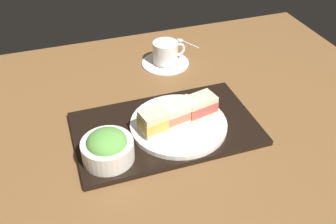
{
  "coord_description": "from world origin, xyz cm",
  "views": [
    {
      "loc": [
        -21.7,
        -72.9,
        62.5
      ],
      "look_at": [
        2.04,
        -2.73,
        5.0
      ],
      "focal_mm": 41.01,
      "sensor_mm": 36.0,
      "label": 1
    }
  ],
  "objects_px": {
    "teaspoon": "(183,41)",
    "sandwich_middle": "(179,113)",
    "sandwich_far": "(200,106)",
    "coffee_cup": "(166,55)",
    "sandwich_plate": "(179,124)",
    "sandwich_near": "(157,121)",
    "salad_bowl": "(107,147)"
  },
  "relations": [
    {
      "from": "teaspoon",
      "to": "sandwich_middle",
      "type": "bearing_deg",
      "value": -111.77
    },
    {
      "from": "sandwich_far",
      "to": "sandwich_plate",
      "type": "bearing_deg",
      "value": -169.33
    },
    {
      "from": "sandwich_plate",
      "to": "sandwich_middle",
      "type": "relative_size",
      "value": 2.63
    },
    {
      "from": "sandwich_near",
      "to": "coffee_cup",
      "type": "bearing_deg",
      "value": 68.31
    },
    {
      "from": "sandwich_plate",
      "to": "sandwich_near",
      "type": "relative_size",
      "value": 2.65
    },
    {
      "from": "coffee_cup",
      "to": "teaspoon",
      "type": "relative_size",
      "value": 1.57
    },
    {
      "from": "sandwich_near",
      "to": "sandwich_far",
      "type": "xyz_separation_m",
      "value": [
        0.12,
        0.02,
        -0.0
      ]
    },
    {
      "from": "sandwich_plate",
      "to": "teaspoon",
      "type": "relative_size",
      "value": 2.53
    },
    {
      "from": "salad_bowl",
      "to": "coffee_cup",
      "type": "distance_m",
      "value": 0.46
    },
    {
      "from": "sandwich_plate",
      "to": "sandwich_near",
      "type": "bearing_deg",
      "value": -169.33
    },
    {
      "from": "sandwich_plate",
      "to": "teaspoon",
      "type": "bearing_deg",
      "value": 68.23
    },
    {
      "from": "sandwich_middle",
      "to": "coffee_cup",
      "type": "distance_m",
      "value": 0.33
    },
    {
      "from": "salad_bowl",
      "to": "teaspoon",
      "type": "distance_m",
      "value": 0.62
    },
    {
      "from": "sandwich_near",
      "to": "sandwich_middle",
      "type": "relative_size",
      "value": 0.99
    },
    {
      "from": "sandwich_plate",
      "to": "teaspoon",
      "type": "xyz_separation_m",
      "value": [
        0.18,
        0.44,
        -0.02
      ]
    },
    {
      "from": "coffee_cup",
      "to": "sandwich_near",
      "type": "bearing_deg",
      "value": -111.69
    },
    {
      "from": "sandwich_plate",
      "to": "sandwich_near",
      "type": "distance_m",
      "value": 0.07
    },
    {
      "from": "sandwich_middle",
      "to": "salad_bowl",
      "type": "relative_size",
      "value": 0.78
    },
    {
      "from": "salad_bowl",
      "to": "coffee_cup",
      "type": "relative_size",
      "value": 0.78
    },
    {
      "from": "sandwich_near",
      "to": "coffee_cup",
      "type": "xyz_separation_m",
      "value": [
        0.13,
        0.33,
        -0.02
      ]
    },
    {
      "from": "sandwich_middle",
      "to": "sandwich_far",
      "type": "xyz_separation_m",
      "value": [
        0.06,
        0.01,
        -0.0
      ]
    },
    {
      "from": "salad_bowl",
      "to": "coffee_cup",
      "type": "bearing_deg",
      "value": 55.35
    },
    {
      "from": "sandwich_far",
      "to": "salad_bowl",
      "type": "distance_m",
      "value": 0.25
    },
    {
      "from": "sandwich_near",
      "to": "salad_bowl",
      "type": "height_order",
      "value": "salad_bowl"
    },
    {
      "from": "sandwich_far",
      "to": "salad_bowl",
      "type": "xyz_separation_m",
      "value": [
        -0.25,
        -0.07,
        -0.01
      ]
    },
    {
      "from": "sandwich_far",
      "to": "coffee_cup",
      "type": "xyz_separation_m",
      "value": [
        0.01,
        0.31,
        -0.02
      ]
    },
    {
      "from": "sandwich_plate",
      "to": "sandwich_near",
      "type": "height_order",
      "value": "sandwich_near"
    },
    {
      "from": "sandwich_plate",
      "to": "sandwich_far",
      "type": "xyz_separation_m",
      "value": [
        0.06,
        0.01,
        0.03
      ]
    },
    {
      "from": "coffee_cup",
      "to": "teaspoon",
      "type": "height_order",
      "value": "coffee_cup"
    },
    {
      "from": "salad_bowl",
      "to": "coffee_cup",
      "type": "height_order",
      "value": "salad_bowl"
    },
    {
      "from": "sandwich_near",
      "to": "sandwich_far",
      "type": "height_order",
      "value": "sandwich_near"
    },
    {
      "from": "sandwich_plate",
      "to": "teaspoon",
      "type": "distance_m",
      "value": 0.48
    }
  ]
}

